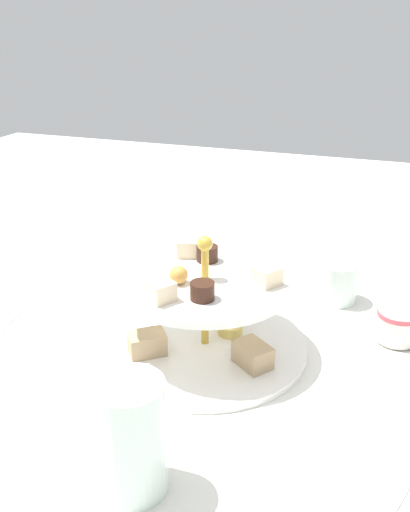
# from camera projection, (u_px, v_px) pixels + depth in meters

# --- Properties ---
(ground_plane) EXTENTS (2.40, 2.40, 0.00)m
(ground_plane) POSITION_uv_depth(u_px,v_px,m) (205.00, 349.00, 0.78)
(ground_plane) COLOR silver
(tiered_serving_stand) EXTENTS (0.28, 0.28, 0.17)m
(tiered_serving_stand) POSITION_uv_depth(u_px,v_px,m) (205.00, 318.00, 0.76)
(tiered_serving_stand) COLOR white
(tiered_serving_stand) RESTS_ON ground_plane
(water_glass_tall_right) EXTENTS (0.07, 0.07, 0.12)m
(water_glass_tall_right) POSITION_uv_depth(u_px,v_px,m) (132.00, 437.00, 0.53)
(water_glass_tall_right) COLOR silver
(water_glass_tall_right) RESTS_ON ground_plane
(water_glass_short_left) EXTENTS (0.06, 0.06, 0.07)m
(water_glass_short_left) POSITION_uv_depth(u_px,v_px,m) (337.00, 282.00, 0.89)
(water_glass_short_left) COLOR silver
(water_glass_short_left) RESTS_ON ground_plane
(teacup_with_saucer) EXTENTS (0.09, 0.09, 0.05)m
(teacup_with_saucer) POSITION_uv_depth(u_px,v_px,m) (397.00, 328.00, 0.78)
(teacup_with_saucer) COLOR white
(teacup_with_saucer) RESTS_ON ground_plane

